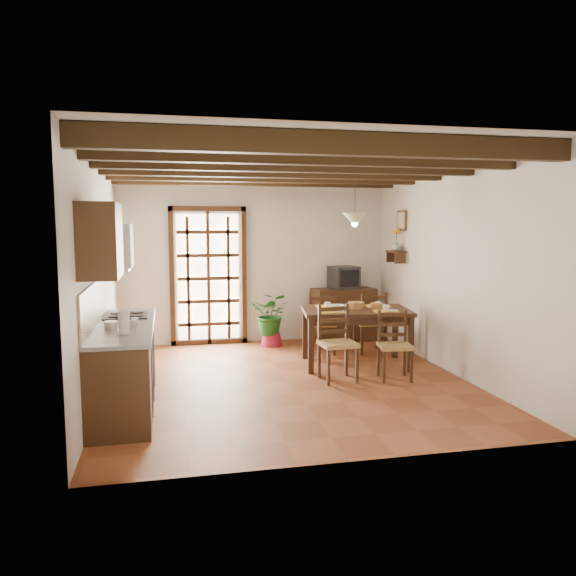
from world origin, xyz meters
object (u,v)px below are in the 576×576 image
object	(u,v)px
dining_table	(356,316)
chair_near_left	(337,357)
chair_near_right	(395,358)
chair_far_right	(370,333)
sideboard	(343,315)
potted_plant	(271,311)
kitchen_counter	(124,364)
crt_tv	(344,277)
chair_far_left	(323,334)
pendant_lamp	(355,218)

from	to	relation	value
dining_table	chair_near_left	distance (m)	0.94
chair_near_right	chair_far_right	world-z (taller)	chair_far_right
chair_near_right	sideboard	bearing A→B (deg)	96.78
dining_table	potted_plant	xyz separation A→B (m)	(-0.93, 1.49, -0.13)
kitchen_counter	crt_tv	bearing A→B (deg)	39.47
chair_near_left	chair_far_left	size ratio (longest dim) A/B	1.03
dining_table	chair_far_left	xyz separation A→B (m)	(-0.26, 0.81, -0.41)
kitchen_counter	chair_far_left	bearing A→B (deg)	35.37
pendant_lamp	chair_near_left	bearing A→B (deg)	-121.27
chair_near_left	sideboard	world-z (taller)	chair_near_left
chair_near_left	potted_plant	world-z (taller)	potted_plant
chair_near_right	potted_plant	world-z (taller)	potted_plant
dining_table	crt_tv	size ratio (longest dim) A/B	3.16
chair_near_right	chair_far_left	size ratio (longest dim) A/B	0.94
kitchen_counter	chair_far_right	xyz separation A→B (m)	(3.56, 1.89, -0.18)
sideboard	pendant_lamp	distance (m)	2.26
dining_table	chair_far_left	distance (m)	0.94
chair_far_left	crt_tv	size ratio (longest dim) A/B	1.84
crt_tv	chair_far_right	bearing A→B (deg)	-93.14
chair_near_right	crt_tv	xyz separation A→B (m)	(0.09, 2.43, 0.81)
kitchen_counter	sideboard	xyz separation A→B (m)	(3.42, 2.83, -0.02)
crt_tv	pendant_lamp	xyz separation A→B (m)	(-0.35, -1.52, 0.99)
kitchen_counter	chair_near_left	xyz separation A→B (m)	(2.60, 0.50, -0.17)
chair_far_left	dining_table	bearing A→B (deg)	123.63
chair_far_right	crt_tv	bearing A→B (deg)	-81.13
potted_plant	pendant_lamp	xyz separation A→B (m)	(0.93, -1.39, 1.51)
potted_plant	chair_near_left	bearing A→B (deg)	-78.31
chair_near_left	dining_table	bearing A→B (deg)	51.74
crt_tv	potted_plant	world-z (taller)	potted_plant
chair_near_right	chair_far_right	bearing A→B (deg)	90.29
chair_far_right	sideboard	distance (m)	0.95
chair_far_left	potted_plant	distance (m)	1.00
dining_table	chair_near_left	xyz separation A→B (m)	(-0.48, -0.69, -0.40)
dining_table	sideboard	bearing A→B (deg)	86.59
kitchen_counter	chair_near_right	distance (m)	3.36
chair_near_right	chair_far_left	distance (m)	1.69
chair_near_left	chair_far_right	distance (m)	1.69
chair_far_left	sideboard	size ratio (longest dim) A/B	0.89
sideboard	chair_far_right	bearing A→B (deg)	-87.29
chair_far_left	crt_tv	distance (m)	1.29
dining_table	chair_near_left	bearing A→B (deg)	-116.23
kitchen_counter	chair_near_left	bearing A→B (deg)	10.99
chair_far_left	pendant_lamp	world-z (taller)	pendant_lamp
chair_near_left	potted_plant	distance (m)	2.25
chair_far_right	pendant_lamp	xyz separation A→B (m)	(-0.48, -0.59, 1.78)
kitchen_counter	chair_near_left	size ratio (longest dim) A/B	2.34
chair_far_left	crt_tv	xyz separation A→B (m)	(0.60, 0.82, 0.79)
crt_tv	pendant_lamp	size ratio (longest dim) A/B	0.60
chair_near_right	chair_far_right	size ratio (longest dim) A/B	0.93
kitchen_counter	dining_table	xyz separation A→B (m)	(3.08, 1.20, 0.23)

